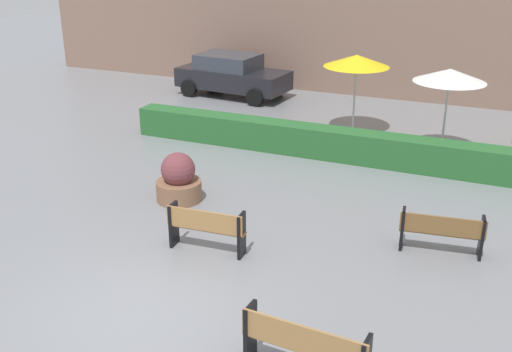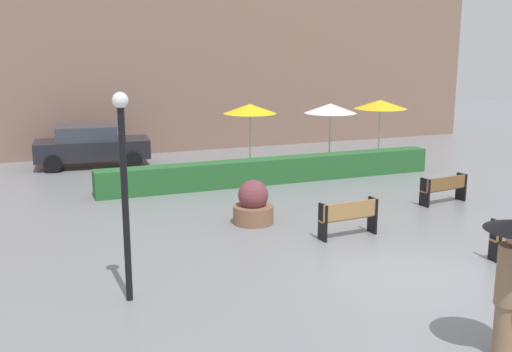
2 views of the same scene
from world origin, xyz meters
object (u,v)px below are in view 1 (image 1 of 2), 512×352
bench_mid_center (206,227)px  patio_umbrella_yellow (357,61)px  bench_near_right (304,345)px  patio_umbrella_white (450,76)px  parked_car (232,75)px  bench_far_right (442,231)px  planter_pot (179,180)px

bench_mid_center → patio_umbrella_yellow: 8.61m
bench_near_right → patio_umbrella_white: bearing=86.9°
bench_near_right → parked_car: bearing=119.0°
bench_mid_center → patio_umbrella_white: 8.36m
bench_near_right → patio_umbrella_white: (0.54, 10.09, 1.71)m
patio_umbrella_yellow → patio_umbrella_white: (2.78, -1.00, 0.01)m
bench_far_right → bench_mid_center: 4.51m
bench_near_right → bench_mid_center: bench_near_right is taller
bench_near_right → patio_umbrella_white: patio_umbrella_white is taller
parked_car → patio_umbrella_yellow: bearing=-26.9°
planter_pot → patio_umbrella_white: bearing=46.7°
planter_pot → patio_umbrella_yellow: bearing=69.8°
bench_mid_center → bench_near_right: bearing=-42.6°
bench_near_right → patio_umbrella_yellow: 11.44m
bench_near_right → bench_far_right: bearing=74.0°
bench_far_right → patio_umbrella_yellow: patio_umbrella_yellow is taller
parked_car → bench_near_right: bearing=-61.0°
bench_far_right → parked_car: 12.98m
patio_umbrella_yellow → parked_car: (-5.42, 2.74, -1.43)m
bench_near_right → parked_car: parked_car is taller
planter_pot → parked_car: parked_car is taller
patio_umbrella_yellow → bench_mid_center: bearing=-94.6°
bench_near_right → patio_umbrella_yellow: bearing=101.4°
bench_far_right → patio_umbrella_white: 6.01m
bench_mid_center → patio_umbrella_yellow: size_ratio=0.64×
patio_umbrella_white → planter_pot: bearing=-133.3°
bench_mid_center → patio_umbrella_yellow: bearing=85.4°
bench_near_right → planter_pot: planter_pot is taller
patio_umbrella_yellow → parked_car: 6.24m
bench_mid_center → patio_umbrella_white: patio_umbrella_white is taller
planter_pot → patio_umbrella_white: 7.75m
bench_mid_center → parked_car: (-4.74, 11.15, 0.29)m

